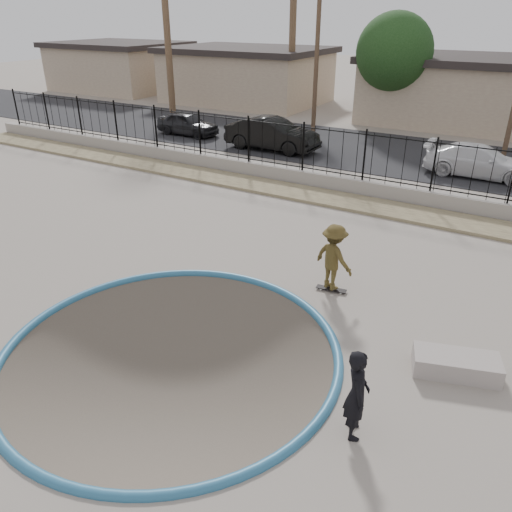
{
  "coord_description": "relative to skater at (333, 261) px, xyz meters",
  "views": [
    {
      "loc": [
        5.74,
        -7.3,
        6.34
      ],
      "look_at": [
        0.26,
        2.0,
        1.0
      ],
      "focal_mm": 35.0,
      "sensor_mm": 36.0,
      "label": 1
    }
  ],
  "objects": [
    {
      "name": "bowl_pit",
      "position": [
        -1.86,
        -4.0,
        -0.84
      ],
      "size": [
        6.84,
        6.84,
        1.8
      ],
      "primitive_type": null,
      "color": "#4A4139",
      "rests_on": "ground"
    },
    {
      "name": "palm_mid",
      "position": [
        -11.86,
        21.0,
        5.84
      ],
      "size": [
        2.3,
        2.3,
        9.3
      ],
      "color": "brown",
      "rests_on": "ground"
    },
    {
      "name": "house_west",
      "position": [
        -16.86,
        23.5,
        1.13
      ],
      "size": [
        11.6,
        8.6,
        3.9
      ],
      "color": "tan",
      "rests_on": "ground"
    },
    {
      "name": "rock_strip",
      "position": [
        -1.86,
        6.2,
        -0.79
      ],
      "size": [
        42.0,
        1.6,
        0.11
      ],
      "primitive_type": "cube",
      "color": "tan",
      "rests_on": "ground"
    },
    {
      "name": "car_c",
      "position": [
        1.56,
        12.0,
        -0.16
      ],
      "size": [
        4.48,
        1.9,
        1.29
      ],
      "primitive_type": "imported",
      "rotation": [
        0.0,
        0.0,
        1.59
      ],
      "color": "silver",
      "rests_on": "street"
    },
    {
      "name": "utility_pole_left",
      "position": [
        -7.86,
        16.0,
        3.86
      ],
      "size": [
        1.7,
        0.24,
        9.0
      ],
      "color": "#473323",
      "rests_on": "ground"
    },
    {
      "name": "ground",
      "position": [
        -1.86,
        9.0,
        -1.94
      ],
      "size": [
        120.0,
        120.0,
        2.2
      ],
      "primitive_type": "cube",
      "color": "gray",
      "rests_on": "ground"
    },
    {
      "name": "street_tree_left",
      "position": [
        -4.86,
        20.0,
        3.35
      ],
      "size": [
        4.32,
        4.32,
        6.36
      ],
      "color": "#473323",
      "rests_on": "ground"
    },
    {
      "name": "skateboard",
      "position": [
        -0.0,
        0.0,
        -0.79
      ],
      "size": [
        0.78,
        0.3,
        0.07
      ],
      "rotation": [
        0.0,
        0.0,
        0.14
      ],
      "color": "black",
      "rests_on": "ground"
    },
    {
      "name": "skater",
      "position": [
        0.0,
        0.0,
        0.0
      ],
      "size": [
        1.24,
        0.96,
        1.69
      ],
      "primitive_type": "imported",
      "rotation": [
        0.0,
        0.0,
        2.8
      ],
      "color": "brown",
      "rests_on": "ground"
    },
    {
      "name": "concrete_ledge",
      "position": [
        3.3,
        -1.72,
        -0.64
      ],
      "size": [
        1.74,
        1.14,
        0.4
      ],
      "primitive_type": "cube",
      "rotation": [
        0.0,
        0.0,
        0.3
      ],
      "color": "gray",
      "rests_on": "ground"
    },
    {
      "name": "street",
      "position": [
        -1.86,
        14.0,
        -0.83
      ],
      "size": [
        90.0,
        8.0,
        0.04
      ],
      "primitive_type": "cube",
      "color": "black",
      "rests_on": "ground"
    },
    {
      "name": "house_center",
      "position": [
        -1.86,
        23.5,
        1.13
      ],
      "size": [
        10.6,
        8.6,
        3.9
      ],
      "color": "tan",
      "rests_on": "ground"
    },
    {
      "name": "car_a",
      "position": [
        -13.69,
        12.0,
        -0.19
      ],
      "size": [
        3.64,
        1.5,
        1.23
      ],
      "primitive_type": "imported",
      "rotation": [
        0.0,
        0.0,
        1.56
      ],
      "color": "black",
      "rests_on": "street"
    },
    {
      "name": "coping_ring",
      "position": [
        -1.86,
        -4.0,
        -0.84
      ],
      "size": [
        7.04,
        7.04,
        0.2
      ],
      "primitive_type": "torus",
      "color": "#296287",
      "rests_on": "ground"
    },
    {
      "name": "car_b",
      "position": [
        -8.04,
        11.48,
        -0.03
      ],
      "size": [
        4.72,
        1.65,
        1.55
      ],
      "primitive_type": "imported",
      "rotation": [
        0.0,
        0.0,
        1.57
      ],
      "color": "black",
      "rests_on": "street"
    },
    {
      "name": "fence",
      "position": [
        -1.86,
        7.3,
        0.66
      ],
      "size": [
        40.0,
        0.04,
        1.8
      ],
      "color": "black",
      "rests_on": "retaining_wall"
    },
    {
      "name": "retaining_wall",
      "position": [
        -1.86,
        7.3,
        -0.54
      ],
      "size": [
        42.0,
        0.45,
        0.6
      ],
      "primitive_type": "cube",
      "color": "gray",
      "rests_on": "ground"
    },
    {
      "name": "videographer",
      "position": [
        2.14,
        -4.17,
        -0.02
      ],
      "size": [
        0.61,
        0.71,
        1.65
      ],
      "primitive_type": "imported",
      "rotation": [
        0.0,
        0.0,
        2.01
      ],
      "color": "black",
      "rests_on": "ground"
    },
    {
      "name": "house_west_far",
      "position": [
        -29.86,
        23.5,
        1.13
      ],
      "size": [
        10.6,
        8.6,
        3.9
      ],
      "color": "tan",
      "rests_on": "ground"
    }
  ]
}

